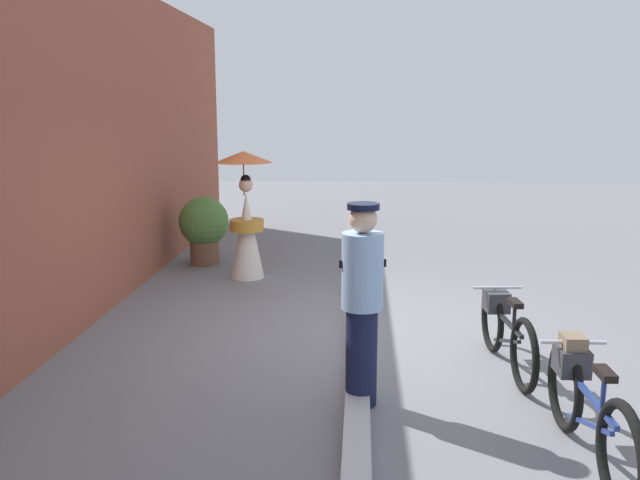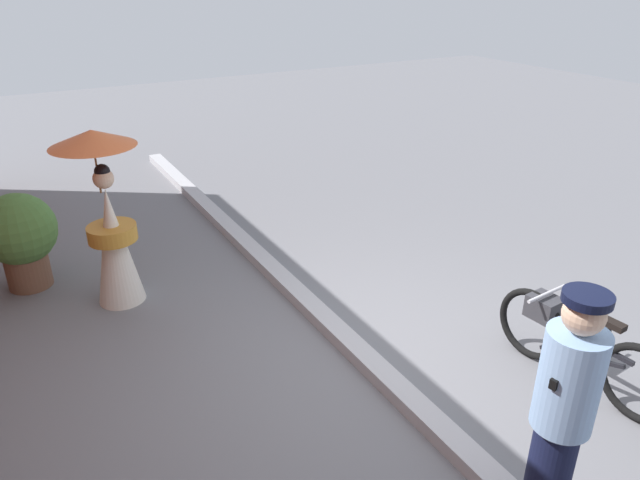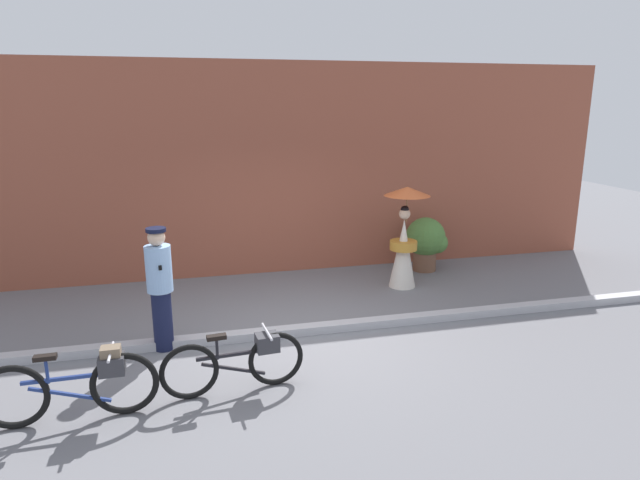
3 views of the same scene
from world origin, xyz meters
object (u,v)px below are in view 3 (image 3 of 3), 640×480
at_px(bicycle_near_officer, 239,361).
at_px(person_with_parasol, 404,237).
at_px(bicycle_far_side, 77,384).
at_px(potted_plant_by_door, 427,241).
at_px(person_officer, 160,286).

distance_m(bicycle_near_officer, person_with_parasol, 4.48).
distance_m(bicycle_far_side, potted_plant_by_door, 7.04).
height_order(person_officer, potted_plant_by_door, person_officer).
bearing_deg(bicycle_far_side, person_officer, 62.68).
xyz_separation_m(person_officer, potted_plant_by_door, (4.97, 2.46, -0.30)).
relative_size(bicycle_near_officer, person_officer, 0.98).
xyz_separation_m(bicycle_near_officer, bicycle_far_side, (-1.70, -0.20, 0.03)).
xyz_separation_m(bicycle_far_side, potted_plant_by_door, (5.78, 4.02, 0.20)).
xyz_separation_m(bicycle_far_side, person_with_parasol, (4.96, 3.22, 0.52)).
bearing_deg(bicycle_far_side, bicycle_near_officer, 6.82).
bearing_deg(bicycle_far_side, person_with_parasol, 33.04).
bearing_deg(bicycle_near_officer, bicycle_far_side, -173.18).
distance_m(bicycle_near_officer, person_officer, 1.71).
relative_size(person_officer, potted_plant_by_door, 1.58).
relative_size(bicycle_near_officer, bicycle_far_side, 0.93).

